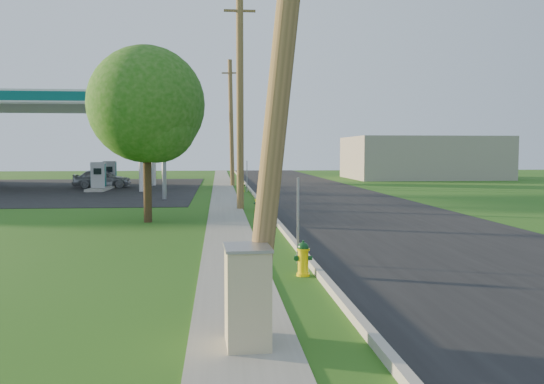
% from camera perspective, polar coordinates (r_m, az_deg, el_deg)
% --- Properties ---
extents(ground_plane, '(140.00, 140.00, 0.00)m').
position_cam_1_polar(ground_plane, '(9.40, 4.62, -12.02)').
color(ground_plane, '#1F5412').
rests_on(ground_plane, ground).
extents(road, '(8.00, 120.00, 0.02)m').
position_cam_1_polar(road, '(20.01, 12.42, -3.49)').
color(road, black).
rests_on(road, ground).
extents(curb, '(0.15, 120.00, 0.15)m').
position_cam_1_polar(curb, '(19.17, 0.94, -3.52)').
color(curb, '#A19E93').
rests_on(curb, ground).
extents(sidewalk, '(1.50, 120.00, 0.03)m').
position_cam_1_polar(sidewalk, '(19.07, -4.31, -3.76)').
color(sidewalk, gray).
rests_on(sidewalk, ground).
extents(forecourt, '(26.00, 28.00, 0.02)m').
position_cam_1_polar(forecourt, '(43.44, -24.70, 0.25)').
color(forecourt, black).
rests_on(forecourt, ground).
extents(utility_pole_mid, '(1.40, 0.32, 9.80)m').
position_cam_1_polar(utility_pole_mid, '(26.02, -3.19, 9.22)').
color(utility_pole_mid, brown).
rests_on(utility_pole_mid, ground).
extents(utility_pole_far, '(1.40, 0.32, 9.50)m').
position_cam_1_polar(utility_pole_far, '(43.96, -4.07, 6.90)').
color(utility_pole_far, brown).
rests_on(utility_pole_far, ground).
extents(sign_post_near, '(0.05, 0.04, 2.00)m').
position_cam_1_polar(sign_post_near, '(13.31, 2.59, -2.86)').
color(sign_post_near, gray).
rests_on(sign_post_near, ground).
extents(sign_post_mid, '(0.05, 0.04, 2.00)m').
position_cam_1_polar(sign_post_mid, '(25.01, -1.12, 0.37)').
color(sign_post_mid, gray).
rests_on(sign_post_mid, ground).
extents(sign_post_far, '(0.05, 0.04, 2.00)m').
position_cam_1_polar(sign_post_far, '(37.17, -2.50, 1.57)').
color(sign_post_far, gray).
rests_on(sign_post_far, ground).
extents(gas_canopy, '(18.18, 9.18, 6.40)m').
position_cam_1_polar(gas_canopy, '(42.87, -22.38, 8.15)').
color(gas_canopy, silver).
rests_on(gas_canopy, ground).
extents(fuel_pump_ne, '(1.20, 3.20, 1.90)m').
position_cam_1_polar(fuel_pump_ne, '(39.74, -16.82, 1.16)').
color(fuel_pump_ne, '#A19E93').
rests_on(fuel_pump_ne, ground).
extents(fuel_pump_se, '(1.20, 3.20, 1.90)m').
position_cam_1_polar(fuel_pump_se, '(43.66, -15.77, 1.42)').
color(fuel_pump_se, '#A19E93').
rests_on(fuel_pump_se, ground).
extents(price_pylon, '(0.34, 2.04, 6.85)m').
position_cam_1_polar(price_pylon, '(31.66, -10.73, 9.10)').
color(price_pylon, gray).
rests_on(price_pylon, ground).
extents(distant_building, '(14.00, 10.00, 4.00)m').
position_cam_1_polar(distant_building, '(57.34, 14.68, 3.30)').
color(distant_building, gray).
rests_on(distant_building, ground).
extents(tree_verge, '(4.24, 4.24, 6.43)m').
position_cam_1_polar(tree_verge, '(21.49, -12.11, 8.05)').
color(tree_verge, '#3B2B16').
rests_on(tree_verge, ground).
extents(tree_lot, '(4.86, 4.86, 7.36)m').
position_cam_1_polar(tree_lot, '(51.05, -11.54, 6.36)').
color(tree_lot, '#3B2B16').
rests_on(tree_lot, ground).
extents(hydrant_near, '(0.39, 0.34, 0.75)m').
position_cam_1_polar(hydrant_near, '(12.09, 3.11, -6.60)').
color(hydrant_near, yellow).
rests_on(hydrant_near, ground).
extents(hydrant_mid, '(0.35, 0.31, 0.67)m').
position_cam_1_polar(hydrant_mid, '(25.10, -1.43, -1.15)').
color(hydrant_mid, yellow).
rests_on(hydrant_mid, ground).
extents(hydrant_far, '(0.43, 0.39, 0.84)m').
position_cam_1_polar(hydrant_far, '(37.25, -2.98, 0.66)').
color(hydrant_far, yellow).
rests_on(hydrant_far, ground).
extents(utility_cabinet, '(0.64, 0.82, 1.36)m').
position_cam_1_polar(utility_cabinet, '(7.73, -2.45, -10.31)').
color(utility_cabinet, tan).
rests_on(utility_cabinet, ground).
extents(car_silver, '(4.09, 1.83, 1.37)m').
position_cam_1_polar(car_silver, '(42.91, -16.49, 1.31)').
color(car_silver, '#A7AAAE').
rests_on(car_silver, ground).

